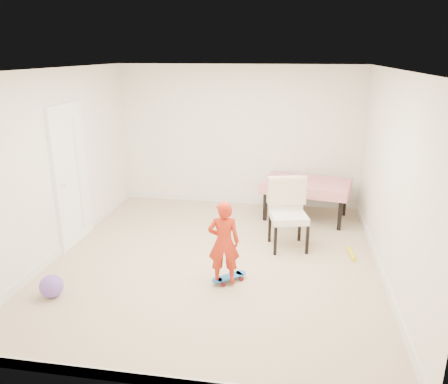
% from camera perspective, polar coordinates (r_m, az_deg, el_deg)
% --- Properties ---
extents(ground, '(5.00, 5.00, 0.00)m').
position_cam_1_polar(ground, '(6.25, -1.22, -8.84)').
color(ground, tan).
rests_on(ground, ground).
extents(ceiling, '(4.50, 5.00, 0.04)m').
position_cam_1_polar(ceiling, '(5.58, -1.40, 15.54)').
color(ceiling, white).
rests_on(ceiling, wall_back).
extents(wall_back, '(4.50, 0.04, 2.60)m').
position_cam_1_polar(wall_back, '(8.17, 1.91, 7.23)').
color(wall_back, white).
rests_on(wall_back, ground).
extents(wall_front, '(4.50, 0.04, 2.60)m').
position_cam_1_polar(wall_front, '(3.51, -8.79, -7.73)').
color(wall_front, white).
rests_on(wall_front, ground).
extents(wall_left, '(0.04, 5.00, 2.60)m').
position_cam_1_polar(wall_left, '(6.56, -20.87, 3.40)').
color(wall_left, white).
rests_on(wall_left, ground).
extents(wall_right, '(0.04, 5.00, 2.60)m').
position_cam_1_polar(wall_right, '(5.81, 20.87, 1.65)').
color(wall_right, white).
rests_on(wall_right, ground).
extents(door, '(0.11, 0.94, 2.11)m').
position_cam_1_polar(door, '(6.87, -19.35, 1.81)').
color(door, white).
rests_on(door, ground).
extents(baseboard_back, '(4.50, 0.02, 0.12)m').
position_cam_1_polar(baseboard_back, '(8.50, 1.83, -1.01)').
color(baseboard_back, white).
rests_on(baseboard_back, ground).
extents(baseboard_front, '(4.50, 0.02, 0.12)m').
position_cam_1_polar(baseboard_front, '(4.19, -7.97, -23.28)').
color(baseboard_front, white).
rests_on(baseboard_front, ground).
extents(baseboard_left, '(0.02, 5.00, 0.12)m').
position_cam_1_polar(baseboard_left, '(6.95, -19.82, -6.54)').
color(baseboard_left, white).
rests_on(baseboard_left, ground).
extents(baseboard_right, '(0.02, 5.00, 0.12)m').
position_cam_1_polar(baseboard_right, '(6.25, 19.70, -9.33)').
color(baseboard_right, white).
rests_on(baseboard_right, ground).
extents(dining_table, '(1.60, 1.18, 0.67)m').
position_cam_1_polar(dining_table, '(7.77, 10.63, -0.97)').
color(dining_table, red).
rests_on(dining_table, ground).
extents(dining_chair, '(0.71, 0.76, 1.05)m').
position_cam_1_polar(dining_chair, '(6.48, 8.45, -2.97)').
color(dining_chair, white).
rests_on(dining_chair, ground).
extents(skateboard, '(0.49, 0.46, 0.07)m').
position_cam_1_polar(skateboard, '(5.69, 0.68, -11.25)').
color(skateboard, blue).
rests_on(skateboard, ground).
extents(child, '(0.43, 0.32, 1.08)m').
position_cam_1_polar(child, '(5.40, -0.03, -6.96)').
color(child, red).
rests_on(child, ground).
extents(balloon, '(0.28, 0.28, 0.28)m').
position_cam_1_polar(balloon, '(5.71, -21.62, -11.36)').
color(balloon, '#7952C5').
rests_on(balloon, ground).
extents(foam_toy, '(0.10, 0.40, 0.06)m').
position_cam_1_polar(foam_toy, '(6.62, 16.29, -7.72)').
color(foam_toy, yellow).
rests_on(foam_toy, ground).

